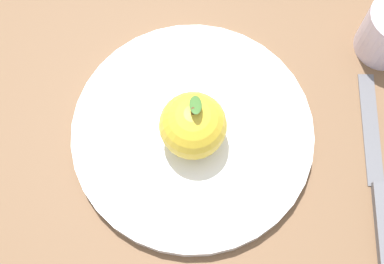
# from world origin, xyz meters

# --- Properties ---
(ground_plane) EXTENTS (2.40, 2.40, 0.00)m
(ground_plane) POSITION_xyz_m (0.00, 0.00, 0.00)
(ground_plane) COLOR brown
(dinner_plate) EXTENTS (0.27, 0.27, 0.02)m
(dinner_plate) POSITION_xyz_m (-0.00, 0.05, 0.01)
(dinner_plate) COLOR white
(dinner_plate) RESTS_ON ground_plane
(apple) EXTENTS (0.07, 0.07, 0.08)m
(apple) POSITION_xyz_m (-0.01, 0.05, 0.05)
(apple) COLOR gold
(apple) RESTS_ON dinner_plate
(knife) EXTENTS (0.21, 0.11, 0.01)m
(knife) POSITION_xyz_m (0.04, -0.15, 0.00)
(knife) COLOR #59595E
(knife) RESTS_ON ground_plane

